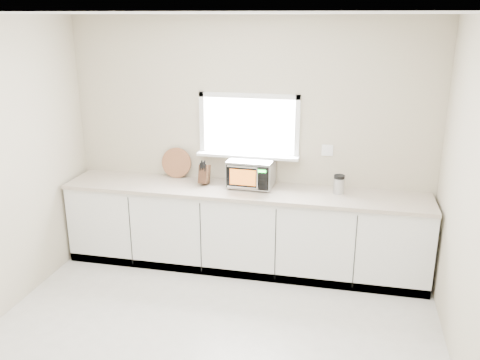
# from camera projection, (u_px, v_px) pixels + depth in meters

# --- Properties ---
(back_wall) EXTENTS (4.00, 0.17, 2.70)m
(back_wall) POSITION_uv_depth(u_px,v_px,m) (249.00, 142.00, 5.56)
(back_wall) COLOR #BFB798
(back_wall) RESTS_ON ground
(cabinets) EXTENTS (3.92, 0.60, 0.88)m
(cabinets) POSITION_uv_depth(u_px,v_px,m) (243.00, 230.00, 5.58)
(cabinets) COLOR white
(cabinets) RESTS_ON ground
(countertop) EXTENTS (3.92, 0.64, 0.04)m
(countertop) POSITION_uv_depth(u_px,v_px,m) (243.00, 191.00, 5.42)
(countertop) COLOR #BEB29D
(countertop) RESTS_ON cabinets
(microwave) EXTENTS (0.49, 0.41, 0.31)m
(microwave) POSITION_uv_depth(u_px,v_px,m) (251.00, 172.00, 5.45)
(microwave) COLOR black
(microwave) RESTS_ON countertop
(knife_block) EXTENTS (0.10, 0.20, 0.28)m
(knife_block) POSITION_uv_depth(u_px,v_px,m) (204.00, 174.00, 5.54)
(knife_block) COLOR #4D301B
(knife_block) RESTS_ON countertop
(cutting_board) EXTENTS (0.34, 0.08, 0.34)m
(cutting_board) POSITION_uv_depth(u_px,v_px,m) (176.00, 163.00, 5.77)
(cutting_board) COLOR brown
(cutting_board) RESTS_ON countertop
(coffee_grinder) EXTENTS (0.15, 0.15, 0.20)m
(coffee_grinder) POSITION_uv_depth(u_px,v_px,m) (339.00, 184.00, 5.27)
(coffee_grinder) COLOR #B1B3B8
(coffee_grinder) RESTS_ON countertop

